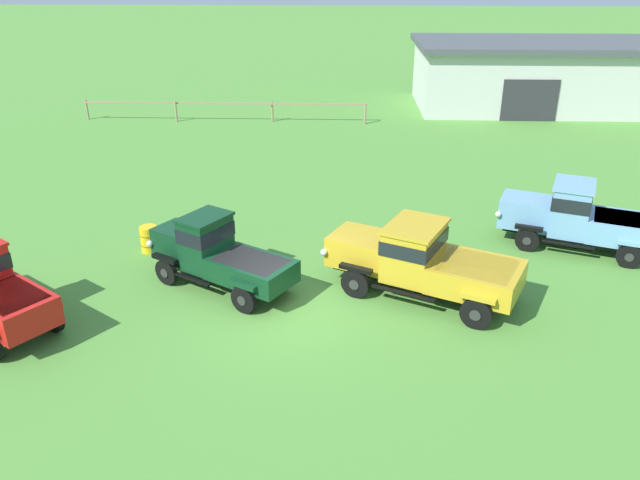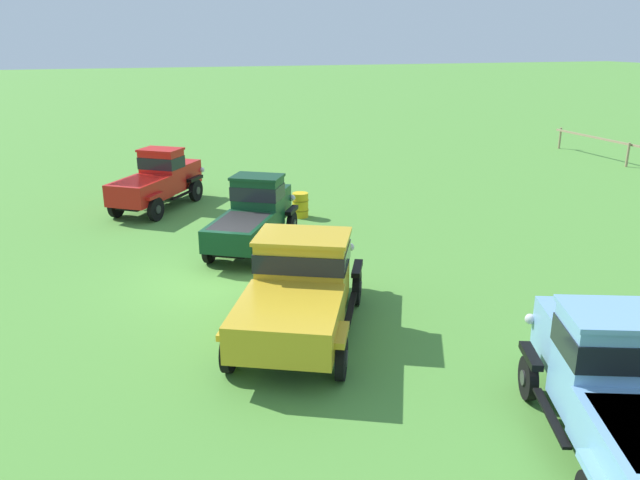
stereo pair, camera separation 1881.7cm
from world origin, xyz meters
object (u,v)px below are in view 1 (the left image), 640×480
Objects in this scene: vintage_truck_second_in_line at (216,253)px; vintage_truck_far_side at (575,216)px; farm_shed at (556,74)px; oil_drum_beside_row at (149,239)px; vintage_truck_midrow_center at (421,259)px.

vintage_truck_far_side is at bearing 15.68° from vintage_truck_second_in_line.
farm_shed reaches higher than oil_drum_beside_row.
vintage_truck_midrow_center is 1.11× the size of vintage_truck_far_side.
farm_shed is 27.31m from vintage_truck_midrow_center.
vintage_truck_second_in_line is 0.91× the size of vintage_truck_far_side.
farm_shed is 22.30m from vintage_truck_far_side.
farm_shed is at bearing 55.55° from vintage_truck_second_in_line.
farm_shed is 20.57× the size of oil_drum_beside_row.
oil_drum_beside_row is (-2.68, 2.21, -0.60)m from vintage_truck_second_in_line.
vintage_truck_midrow_center is (-11.09, -24.94, -0.98)m from farm_shed.
vintage_truck_midrow_center is at bearing -147.58° from vintage_truck_far_side.
vintage_truck_second_in_line is 11.63m from vintage_truck_far_side.
farm_shed is 3.46× the size of vintage_truck_far_side.
farm_shed reaches higher than vintage_truck_far_side.
farm_shed reaches higher than vintage_truck_midrow_center.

